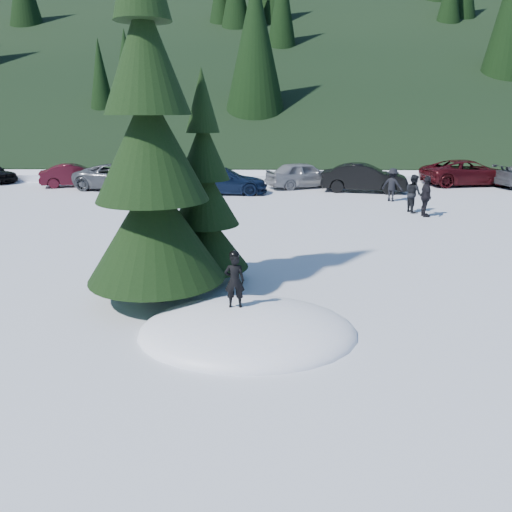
{
  "coord_description": "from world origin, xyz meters",
  "views": [
    {
      "loc": [
        0.36,
        -9.35,
        4.37
      ],
      "look_at": [
        0.13,
        1.84,
        1.1
      ],
      "focal_mm": 35.0,
      "sensor_mm": 36.0,
      "label": 1
    }
  ],
  "objects_px": {
    "car_2": "(122,177)",
    "adult_1": "(426,197)",
    "car_6": "(468,173)",
    "adult_0": "(413,194)",
    "car_4": "(303,175)",
    "car_1": "(75,175)",
    "adult_2": "(392,185)",
    "spruce_tall": "(151,160)",
    "child_skier": "(235,281)",
    "car_5": "(364,178)",
    "spruce_short": "(205,203)",
    "car_3": "(222,181)"
  },
  "relations": [
    {
      "from": "car_2",
      "to": "adult_1",
      "type": "bearing_deg",
      "value": -103.04
    },
    {
      "from": "car_2",
      "to": "car_6",
      "type": "distance_m",
      "value": 20.54
    },
    {
      "from": "adult_0",
      "to": "car_2",
      "type": "relative_size",
      "value": 0.32
    },
    {
      "from": "car_2",
      "to": "car_4",
      "type": "xyz_separation_m",
      "value": [
        10.43,
        0.98,
        0.02
      ]
    },
    {
      "from": "car_1",
      "to": "car_4",
      "type": "relative_size",
      "value": 0.9
    },
    {
      "from": "car_4",
      "to": "adult_2",
      "type": "bearing_deg",
      "value": -159.72
    },
    {
      "from": "car_1",
      "to": "car_2",
      "type": "bearing_deg",
      "value": -131.42
    },
    {
      "from": "car_6",
      "to": "spruce_tall",
      "type": "bearing_deg",
      "value": 134.23
    },
    {
      "from": "child_skier",
      "to": "car_6",
      "type": "relative_size",
      "value": 0.21
    },
    {
      "from": "adult_2",
      "to": "car_5",
      "type": "xyz_separation_m",
      "value": [
        -0.82,
        2.96,
        -0.04
      ]
    },
    {
      "from": "adult_1",
      "to": "car_5",
      "type": "height_order",
      "value": "adult_1"
    },
    {
      "from": "spruce_short",
      "to": "car_6",
      "type": "height_order",
      "value": "spruce_short"
    },
    {
      "from": "car_3",
      "to": "car_6",
      "type": "relative_size",
      "value": 0.9
    },
    {
      "from": "car_5",
      "to": "car_1",
      "type": "bearing_deg",
      "value": 95.42
    },
    {
      "from": "car_3",
      "to": "car_5",
      "type": "distance_m",
      "value": 7.86
    },
    {
      "from": "adult_0",
      "to": "car_2",
      "type": "distance_m",
      "value": 16.05
    },
    {
      "from": "car_1",
      "to": "spruce_short",
      "type": "bearing_deg",
      "value": -169.45
    },
    {
      "from": "car_2",
      "to": "adult_2",
      "type": "bearing_deg",
      "value": -90.75
    },
    {
      "from": "adult_1",
      "to": "car_3",
      "type": "height_order",
      "value": "adult_1"
    },
    {
      "from": "adult_1",
      "to": "adult_2",
      "type": "distance_m",
      "value": 3.81
    },
    {
      "from": "adult_1",
      "to": "adult_2",
      "type": "relative_size",
      "value": 1.06
    },
    {
      "from": "car_1",
      "to": "car_2",
      "type": "relative_size",
      "value": 0.75
    },
    {
      "from": "car_3",
      "to": "car_5",
      "type": "bearing_deg",
      "value": -83.74
    },
    {
      "from": "spruce_short",
      "to": "adult_2",
      "type": "xyz_separation_m",
      "value": [
        7.83,
        12.34,
        -1.29
      ]
    },
    {
      "from": "adult_2",
      "to": "car_3",
      "type": "relative_size",
      "value": 0.33
    },
    {
      "from": "spruce_tall",
      "to": "adult_0",
      "type": "distance_m",
      "value": 14.42
    },
    {
      "from": "adult_2",
      "to": "car_6",
      "type": "height_order",
      "value": "adult_2"
    },
    {
      "from": "child_skier",
      "to": "adult_2",
      "type": "height_order",
      "value": "adult_2"
    },
    {
      "from": "child_skier",
      "to": "car_5",
      "type": "bearing_deg",
      "value": -110.53
    },
    {
      "from": "adult_1",
      "to": "car_2",
      "type": "bearing_deg",
      "value": 62.09
    },
    {
      "from": "adult_2",
      "to": "car_3",
      "type": "xyz_separation_m",
      "value": [
        -8.65,
        2.2,
        -0.11
      ]
    },
    {
      "from": "adult_1",
      "to": "car_5",
      "type": "xyz_separation_m",
      "value": [
        -1.34,
        6.73,
        -0.09
      ]
    },
    {
      "from": "adult_0",
      "to": "car_3",
      "type": "bearing_deg",
      "value": 48.67
    },
    {
      "from": "adult_1",
      "to": "car_6",
      "type": "height_order",
      "value": "adult_1"
    },
    {
      "from": "child_skier",
      "to": "car_4",
      "type": "relative_size",
      "value": 0.26
    },
    {
      "from": "child_skier",
      "to": "adult_2",
      "type": "xyz_separation_m",
      "value": [
        6.91,
        15.32,
        -0.23
      ]
    },
    {
      "from": "adult_0",
      "to": "car_2",
      "type": "xyz_separation_m",
      "value": [
        -14.77,
        6.28,
        -0.1
      ]
    },
    {
      "from": "spruce_tall",
      "to": "car_5",
      "type": "height_order",
      "value": "spruce_tall"
    },
    {
      "from": "car_2",
      "to": "car_6",
      "type": "bearing_deg",
      "value": -71.18
    },
    {
      "from": "car_3",
      "to": "spruce_short",
      "type": "bearing_deg",
      "value": -176.05
    },
    {
      "from": "spruce_tall",
      "to": "car_5",
      "type": "bearing_deg",
      "value": 64.37
    },
    {
      "from": "spruce_tall",
      "to": "car_4",
      "type": "xyz_separation_m",
      "value": [
        4.75,
        18.18,
        -2.57
      ]
    },
    {
      "from": "car_4",
      "to": "car_5",
      "type": "distance_m",
      "value": 3.58
    },
    {
      "from": "spruce_tall",
      "to": "spruce_short",
      "type": "xyz_separation_m",
      "value": [
        1.0,
        1.4,
        -1.22
      ]
    },
    {
      "from": "spruce_tall",
      "to": "car_4",
      "type": "bearing_deg",
      "value": 75.37
    },
    {
      "from": "child_skier",
      "to": "adult_1",
      "type": "height_order",
      "value": "adult_1"
    },
    {
      "from": "child_skier",
      "to": "spruce_short",
      "type": "bearing_deg",
      "value": -74.82
    },
    {
      "from": "car_4",
      "to": "car_6",
      "type": "distance_m",
      "value": 10.07
    },
    {
      "from": "car_5",
      "to": "car_3",
      "type": "bearing_deg",
      "value": 106.98
    },
    {
      "from": "spruce_tall",
      "to": "spruce_short",
      "type": "distance_m",
      "value": 2.11
    }
  ]
}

